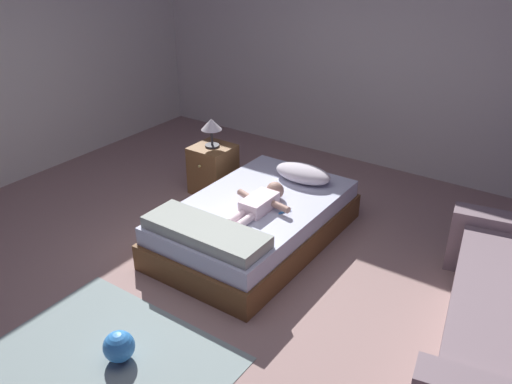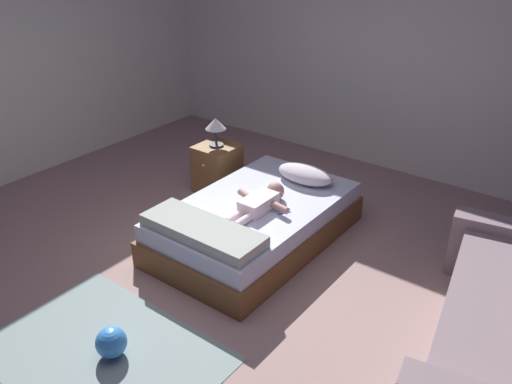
{
  "view_description": "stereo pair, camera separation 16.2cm",
  "coord_description": "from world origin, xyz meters",
  "px_view_note": "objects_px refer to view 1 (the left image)",
  "views": [
    {
      "loc": [
        2.08,
        -2.38,
        2.47
      ],
      "look_at": [
        -0.14,
        0.81,
        0.48
      ],
      "focal_mm": 36.73,
      "sensor_mm": 36.0,
      "label": 1
    },
    {
      "loc": [
        2.21,
        -2.28,
        2.47
      ],
      "look_at": [
        -0.14,
        0.81,
        0.48
      ],
      "focal_mm": 36.73,
      "sensor_mm": 36.0,
      "label": 2
    }
  ],
  "objects_px": {
    "toothbrush": "(285,211)",
    "lamp": "(211,126)",
    "baby": "(262,201)",
    "bed": "(256,222)",
    "nightstand": "(213,169)",
    "toy_ball": "(119,346)",
    "pillow": "(303,173)"
  },
  "relations": [
    {
      "from": "toothbrush",
      "to": "lamp",
      "type": "relative_size",
      "value": 0.43
    },
    {
      "from": "baby",
      "to": "toothbrush",
      "type": "bearing_deg",
      "value": 15.62
    },
    {
      "from": "bed",
      "to": "lamp",
      "type": "height_order",
      "value": "lamp"
    },
    {
      "from": "baby",
      "to": "lamp",
      "type": "bearing_deg",
      "value": 149.45
    },
    {
      "from": "nightstand",
      "to": "toy_ball",
      "type": "distance_m",
      "value": 2.41
    },
    {
      "from": "baby",
      "to": "toy_ball",
      "type": "distance_m",
      "value": 1.63
    },
    {
      "from": "nightstand",
      "to": "pillow",
      "type": "bearing_deg",
      "value": 2.62
    },
    {
      "from": "nightstand",
      "to": "bed",
      "type": "bearing_deg",
      "value": -30.79
    },
    {
      "from": "baby",
      "to": "nightstand",
      "type": "relative_size",
      "value": 1.33
    },
    {
      "from": "lamp",
      "to": "toothbrush",
      "type": "bearing_deg",
      "value": -24.1
    },
    {
      "from": "toothbrush",
      "to": "toy_ball",
      "type": "height_order",
      "value": "toothbrush"
    },
    {
      "from": "toothbrush",
      "to": "toy_ball",
      "type": "distance_m",
      "value": 1.69
    },
    {
      "from": "baby",
      "to": "toothbrush",
      "type": "distance_m",
      "value": 0.21
    },
    {
      "from": "nightstand",
      "to": "toy_ball",
      "type": "height_order",
      "value": "nightstand"
    },
    {
      "from": "pillow",
      "to": "nightstand",
      "type": "xyz_separation_m",
      "value": [
        -1.02,
        -0.05,
        -0.21
      ]
    },
    {
      "from": "pillow",
      "to": "nightstand",
      "type": "height_order",
      "value": "pillow"
    },
    {
      "from": "pillow",
      "to": "baby",
      "type": "distance_m",
      "value": 0.64
    },
    {
      "from": "pillow",
      "to": "baby",
      "type": "bearing_deg",
      "value": -91.8
    },
    {
      "from": "bed",
      "to": "pillow",
      "type": "xyz_separation_m",
      "value": [
        0.11,
        0.59,
        0.27
      ]
    },
    {
      "from": "toothbrush",
      "to": "lamp",
      "type": "distance_m",
      "value": 1.35
    },
    {
      "from": "baby",
      "to": "nightstand",
      "type": "height_order",
      "value": "baby"
    },
    {
      "from": "bed",
      "to": "baby",
      "type": "relative_size",
      "value": 2.75
    },
    {
      "from": "baby",
      "to": "toy_ball",
      "type": "relative_size",
      "value": 3.28
    },
    {
      "from": "pillow",
      "to": "nightstand",
      "type": "relative_size",
      "value": 1.09
    },
    {
      "from": "bed",
      "to": "pillow",
      "type": "height_order",
      "value": "pillow"
    },
    {
      "from": "lamp",
      "to": "toy_ball",
      "type": "height_order",
      "value": "lamp"
    },
    {
      "from": "pillow",
      "to": "toy_ball",
      "type": "bearing_deg",
      "value": -90.49
    },
    {
      "from": "nightstand",
      "to": "lamp",
      "type": "bearing_deg",
      "value": 90.0
    },
    {
      "from": "bed",
      "to": "toy_ball",
      "type": "distance_m",
      "value": 1.65
    },
    {
      "from": "pillow",
      "to": "toothbrush",
      "type": "bearing_deg",
      "value": -73.12
    },
    {
      "from": "bed",
      "to": "baby",
      "type": "height_order",
      "value": "baby"
    },
    {
      "from": "lamp",
      "to": "toy_ball",
      "type": "bearing_deg",
      "value": -65.44
    }
  ]
}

